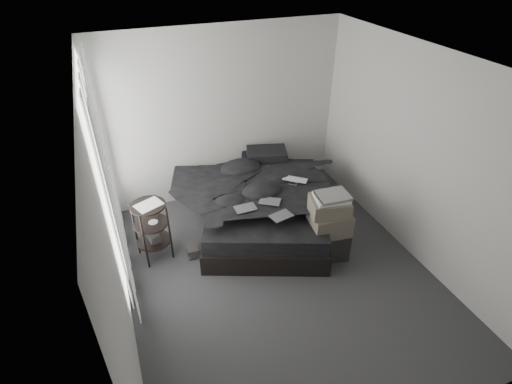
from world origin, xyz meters
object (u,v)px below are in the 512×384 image
object	(u,v)px
side_stand	(152,231)
box_lower	(326,242)
laptop	(294,177)
bed	(265,216)

from	to	relation	value
side_stand	box_lower	xyz separation A→B (m)	(2.09, -0.79, -0.21)
side_stand	laptop	bearing A→B (deg)	-0.17
laptop	box_lower	world-z (taller)	laptop
side_stand	box_lower	size ratio (longest dim) A/B	1.54
bed	side_stand	world-z (taller)	side_stand
bed	laptop	size ratio (longest dim) A/B	6.24
bed	side_stand	size ratio (longest dim) A/B	2.64
side_stand	box_lower	bearing A→B (deg)	-20.69
bed	box_lower	distance (m)	1.01
laptop	box_lower	size ratio (longest dim) A/B	0.65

